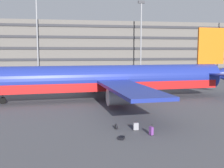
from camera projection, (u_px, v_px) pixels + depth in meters
ground_plane at (115, 99)px, 39.47m from camera, size 600.00×600.00×0.00m
terminal_structure at (88, 49)px, 86.53m from camera, size 160.05×18.47×15.79m
airliner at (106, 80)px, 38.90m from camera, size 41.99×34.02×10.58m
light_mast_left at (37, 20)px, 68.26m from camera, size 1.80×0.50×26.07m
light_mast_center_left at (141, 33)px, 73.19m from camera, size 1.80×0.50×20.46m
suitcase_navy at (121, 138)px, 21.37m from camera, size 0.65×0.74×0.21m
suitcase_purple at (136, 126)px, 23.72m from camera, size 0.45×0.26×0.86m
suitcase_upright at (151, 131)px, 22.32m from camera, size 0.31×0.41×0.90m
backpack_teal at (116, 127)px, 24.09m from camera, size 0.29×0.36×0.56m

